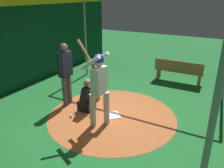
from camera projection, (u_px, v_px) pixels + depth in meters
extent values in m
plane|color=#1E6B2D|center=(112.00, 116.00, 6.35)|extent=(27.71, 27.71, 0.00)
cylinder|color=#B76033|center=(112.00, 115.00, 6.35)|extent=(3.54, 3.54, 0.01)
cube|color=white|center=(112.00, 115.00, 6.34)|extent=(0.59, 0.59, 0.01)
cylinder|color=#BCBCC0|center=(106.00, 108.00, 5.81)|extent=(0.15, 0.15, 0.89)
cylinder|color=#BCBCC0|center=(93.00, 110.00, 5.70)|extent=(0.15, 0.15, 0.89)
cube|color=silver|center=(99.00, 81.00, 5.47)|extent=(0.22, 0.44, 0.67)
cylinder|color=silver|center=(99.00, 59.00, 5.49)|extent=(0.54, 0.09, 0.41)
cylinder|color=silver|center=(90.00, 63.00, 5.17)|extent=(0.54, 0.09, 0.41)
sphere|color=beige|center=(99.00, 62.00, 5.29)|extent=(0.23, 0.23, 0.23)
sphere|color=navy|center=(99.00, 59.00, 5.27)|extent=(0.26, 0.26, 0.26)
cylinder|color=olive|center=(87.00, 56.00, 5.23)|extent=(0.54, 0.06, 0.73)
cube|color=black|center=(87.00, 105.00, 6.62)|extent=(0.40, 0.40, 0.30)
cube|color=black|center=(87.00, 94.00, 6.47)|extent=(0.31, 0.40, 0.48)
sphere|color=#9E704C|center=(87.00, 83.00, 6.34)|extent=(0.22, 0.22, 0.22)
cube|color=gray|center=(90.00, 84.00, 6.29)|extent=(0.03, 0.20, 0.20)
ellipsoid|color=brown|center=(97.00, 99.00, 6.44)|extent=(0.12, 0.28, 0.22)
cylinder|color=#4C4C51|center=(69.00, 89.00, 6.95)|extent=(0.15, 0.15, 0.91)
cylinder|color=#4C4C51|center=(65.00, 91.00, 6.79)|extent=(0.15, 0.15, 0.91)
cube|color=#1E2338|center=(65.00, 64.00, 6.57)|extent=(0.22, 0.42, 0.72)
cylinder|color=#1E2338|center=(69.00, 61.00, 6.71)|extent=(0.09, 0.09, 0.61)
cylinder|color=#1E2338|center=(60.00, 64.00, 6.38)|extent=(0.09, 0.09, 0.61)
sphere|color=brown|center=(64.00, 47.00, 6.38)|extent=(0.24, 0.24, 0.24)
cube|color=#0C3D26|center=(8.00, 47.00, 7.54)|extent=(0.20, 11.71, 3.05)
cube|color=yellow|center=(3.00, 3.00, 6.98)|extent=(0.03, 11.48, 0.20)
cylinder|color=gray|center=(209.00, 141.00, 2.48)|extent=(0.08, 0.08, 3.36)
cylinder|color=gray|center=(85.00, 34.00, 8.97)|extent=(0.08, 0.08, 3.36)
cube|color=olive|center=(179.00, 71.00, 8.66)|extent=(1.79, 0.36, 0.05)
cube|color=olive|center=(178.00, 66.00, 8.45)|extent=(1.79, 0.04, 0.40)
cube|color=olive|center=(159.00, 73.00, 9.09)|extent=(0.08, 0.32, 0.40)
cube|color=olive|center=(199.00, 80.00, 8.40)|extent=(0.08, 0.32, 0.40)
sphere|color=white|center=(71.00, 116.00, 6.24)|extent=(0.07, 0.07, 0.07)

